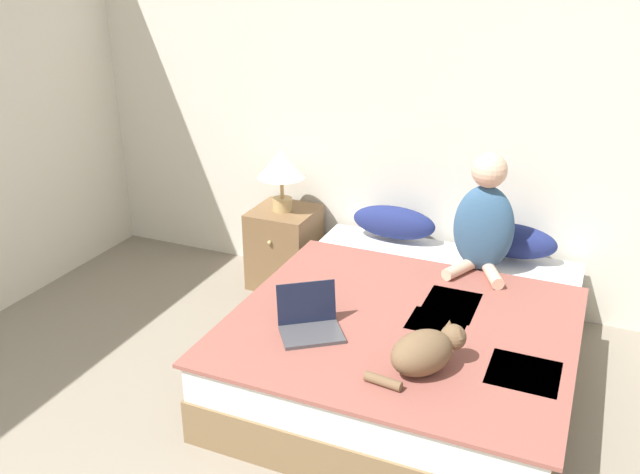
{
  "coord_description": "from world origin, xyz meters",
  "views": [
    {
      "loc": [
        1.12,
        -0.29,
        2.16
      ],
      "look_at": [
        -0.16,
        2.66,
        0.78
      ],
      "focal_mm": 38.0,
      "sensor_mm": 36.0,
      "label": 1
    }
  ],
  "objects_px": {
    "pillow_near": "(394,222)",
    "pillow_far": "(511,240)",
    "person_sitting": "(484,221)",
    "laptop_open": "(310,323)",
    "cat_tabby": "(425,351)",
    "bed": "(410,342)",
    "nightstand": "(285,247)",
    "table_lamp": "(282,167)"
  },
  "relations": [
    {
      "from": "pillow_near",
      "to": "pillow_far",
      "type": "height_order",
      "value": "same"
    },
    {
      "from": "pillow_far",
      "to": "laptop_open",
      "type": "xyz_separation_m",
      "value": [
        -0.75,
        -1.28,
        -0.06
      ]
    },
    {
      "from": "laptop_open",
      "to": "bed",
      "type": "bearing_deg",
      "value": 12.94
    },
    {
      "from": "person_sitting",
      "to": "laptop_open",
      "type": "height_order",
      "value": "person_sitting"
    },
    {
      "from": "pillow_near",
      "to": "cat_tabby",
      "type": "distance_m",
      "value": 1.5
    },
    {
      "from": "person_sitting",
      "to": "table_lamp",
      "type": "distance_m",
      "value": 1.36
    },
    {
      "from": "laptop_open",
      "to": "person_sitting",
      "type": "bearing_deg",
      "value": 22.74
    },
    {
      "from": "person_sitting",
      "to": "cat_tabby",
      "type": "height_order",
      "value": "person_sitting"
    },
    {
      "from": "bed",
      "to": "table_lamp",
      "type": "bearing_deg",
      "value": 146.57
    },
    {
      "from": "pillow_far",
      "to": "table_lamp",
      "type": "height_order",
      "value": "table_lamp"
    },
    {
      "from": "bed",
      "to": "nightstand",
      "type": "xyz_separation_m",
      "value": [
        -1.11,
        0.75,
        0.06
      ]
    },
    {
      "from": "bed",
      "to": "nightstand",
      "type": "distance_m",
      "value": 1.34
    },
    {
      "from": "pillow_far",
      "to": "person_sitting",
      "type": "xyz_separation_m",
      "value": [
        -0.13,
        -0.25,
        0.2
      ]
    },
    {
      "from": "cat_tabby",
      "to": "bed",
      "type": "bearing_deg",
      "value": 58.38
    },
    {
      "from": "pillow_near",
      "to": "person_sitting",
      "type": "xyz_separation_m",
      "value": [
        0.6,
        -0.25,
        0.2
      ]
    },
    {
      "from": "pillow_near",
      "to": "table_lamp",
      "type": "distance_m",
      "value": 0.81
    },
    {
      "from": "pillow_far",
      "to": "bed",
      "type": "bearing_deg",
      "value": -113.76
    },
    {
      "from": "person_sitting",
      "to": "bed",
      "type": "bearing_deg",
      "value": -112.19
    },
    {
      "from": "bed",
      "to": "person_sitting",
      "type": "bearing_deg",
      "value": 67.81
    },
    {
      "from": "cat_tabby",
      "to": "nightstand",
      "type": "height_order",
      "value": "cat_tabby"
    },
    {
      "from": "nightstand",
      "to": "bed",
      "type": "bearing_deg",
      "value": -33.87
    },
    {
      "from": "pillow_near",
      "to": "nightstand",
      "type": "distance_m",
      "value": 0.79
    },
    {
      "from": "bed",
      "to": "cat_tabby",
      "type": "height_order",
      "value": "cat_tabby"
    },
    {
      "from": "person_sitting",
      "to": "laptop_open",
      "type": "xyz_separation_m",
      "value": [
        -0.62,
        -1.02,
        -0.26
      ]
    },
    {
      "from": "nightstand",
      "to": "table_lamp",
      "type": "xyz_separation_m",
      "value": [
        -0.0,
        -0.01,
        0.57
      ]
    },
    {
      "from": "laptop_open",
      "to": "table_lamp",
      "type": "xyz_separation_m",
      "value": [
        -0.73,
        1.18,
        0.36
      ]
    },
    {
      "from": "bed",
      "to": "pillow_far",
      "type": "bearing_deg",
      "value": 66.24
    },
    {
      "from": "pillow_near",
      "to": "laptop_open",
      "type": "distance_m",
      "value": 1.28
    },
    {
      "from": "pillow_near",
      "to": "nightstand",
      "type": "bearing_deg",
      "value": -173.31
    },
    {
      "from": "table_lamp",
      "to": "bed",
      "type": "bearing_deg",
      "value": -33.43
    },
    {
      "from": "bed",
      "to": "pillow_near",
      "type": "bearing_deg",
      "value": 113.83
    },
    {
      "from": "pillow_near",
      "to": "laptop_open",
      "type": "relative_size",
      "value": 1.41
    },
    {
      "from": "pillow_near",
      "to": "nightstand",
      "type": "height_order",
      "value": "pillow_near"
    },
    {
      "from": "pillow_near",
      "to": "pillow_far",
      "type": "distance_m",
      "value": 0.73
    },
    {
      "from": "bed",
      "to": "laptop_open",
      "type": "relative_size",
      "value": 4.95
    },
    {
      "from": "bed",
      "to": "cat_tabby",
      "type": "xyz_separation_m",
      "value": [
        0.22,
        -0.55,
        0.32
      ]
    },
    {
      "from": "bed",
      "to": "pillow_near",
      "type": "relative_size",
      "value": 3.51
    },
    {
      "from": "pillow_far",
      "to": "nightstand",
      "type": "xyz_separation_m",
      "value": [
        -1.48,
        -0.09,
        -0.27
      ]
    },
    {
      "from": "bed",
      "to": "table_lamp",
      "type": "relative_size",
      "value": 4.62
    },
    {
      "from": "pillow_far",
      "to": "cat_tabby",
      "type": "distance_m",
      "value": 1.39
    },
    {
      "from": "nightstand",
      "to": "table_lamp",
      "type": "bearing_deg",
      "value": -112.49
    },
    {
      "from": "person_sitting",
      "to": "table_lamp",
      "type": "height_order",
      "value": "person_sitting"
    }
  ]
}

